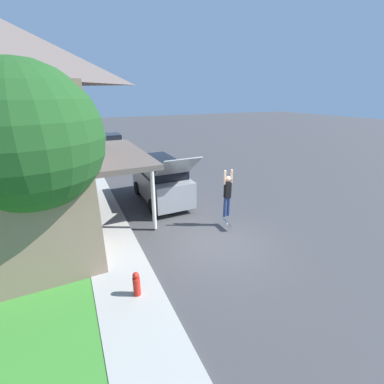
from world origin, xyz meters
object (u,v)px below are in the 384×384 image
suv_parked (161,180)px  car_down_street (113,141)px  skateboarder (227,193)px  fire_hydrant (137,284)px  lawn_tree_near (28,139)px  skateboard (227,222)px

suv_parked → car_down_street: (0.29, 16.34, -0.48)m
skateboarder → car_down_street: bearing=93.6°
fire_hydrant → skateboarder: bearing=29.1°
car_down_street → fire_hydrant: size_ratio=5.95×
lawn_tree_near → suv_parked: 7.39m
car_down_street → skateboarder: skateboarder is taller
lawn_tree_near → suv_parked: lawn_tree_near is taller
lawn_tree_near → skateboarder: bearing=6.4°
skateboarder → fire_hydrant: bearing=-150.9°
lawn_tree_near → car_down_street: 21.85m
car_down_street → lawn_tree_near: bearing=-103.9°
skateboarder → skateboard: bearing=-117.0°
lawn_tree_near → car_down_street: size_ratio=1.39×
skateboard → fire_hydrant: (-4.40, -2.30, 0.17)m
skateboarder → suv_parked: bearing=112.2°
skateboard → suv_parked: bearing=109.9°
skateboarder → skateboard: skateboarder is taller
lawn_tree_near → car_down_street: (5.19, 20.92, -3.58)m
suv_parked → skateboarder: 4.18m
suv_parked → fire_hydrant: bearing=-114.8°
suv_parked → fire_hydrant: (-2.93, -6.36, -0.70)m
suv_parked → skateboarder: (1.57, -3.86, 0.35)m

